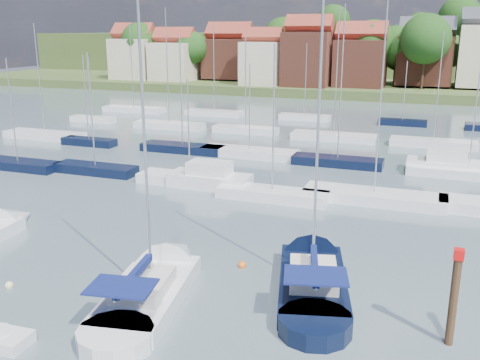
% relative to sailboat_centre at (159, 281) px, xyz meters
% --- Properties ---
extents(ground, '(260.00, 260.00, 0.00)m').
position_rel_sailboat_centre_xyz_m(ground, '(0.57, 37.71, -0.35)').
color(ground, '#485962').
rests_on(ground, ground).
extents(sailboat_centre, '(5.34, 12.80, 16.84)m').
position_rel_sailboat_centre_xyz_m(sailboat_centre, '(0.00, 0.00, 0.00)').
color(sailboat_centre, silver).
rests_on(sailboat_centre, ground).
extents(sailboat_navy, '(6.29, 12.99, 17.35)m').
position_rel_sailboat_centre_xyz_m(sailboat_navy, '(7.18, 3.91, 0.00)').
color(sailboat_navy, black).
rests_on(sailboat_navy, ground).
extents(timber_piling, '(0.40, 0.40, 6.60)m').
position_rel_sailboat_centre_xyz_m(timber_piling, '(14.10, -0.41, 0.91)').
color(timber_piling, '#4C331E').
rests_on(timber_piling, ground).
extents(buoy_c, '(0.46, 0.46, 0.46)m').
position_rel_sailboat_centre_xyz_m(buoy_c, '(-7.27, -2.73, -0.35)').
color(buoy_c, beige).
rests_on(buoy_c, ground).
extents(buoy_d, '(0.55, 0.55, 0.55)m').
position_rel_sailboat_centre_xyz_m(buoy_d, '(-0.54, -4.10, -0.35)').
color(buoy_d, beige).
rests_on(buoy_d, ground).
extents(buoy_e, '(0.49, 0.49, 0.49)m').
position_rel_sailboat_centre_xyz_m(buoy_e, '(3.23, 3.78, -0.35)').
color(buoy_e, '#D85914').
rests_on(buoy_e, ground).
extents(marina_field, '(79.62, 41.41, 15.93)m').
position_rel_sailboat_centre_xyz_m(marina_field, '(2.48, 32.86, 0.08)').
color(marina_field, silver).
rests_on(marina_field, ground).
extents(far_shore_town, '(212.46, 90.00, 22.27)m').
position_rel_sailboat_centre_xyz_m(far_shore_town, '(2.80, 130.38, 4.26)').
color(far_shore_town, '#48572B').
rests_on(far_shore_town, ground).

